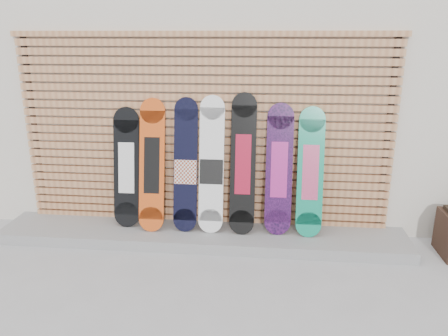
{
  "coord_description": "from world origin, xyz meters",
  "views": [
    {
      "loc": [
        0.57,
        -3.81,
        2.26
      ],
      "look_at": [
        0.1,
        0.75,
        0.85
      ],
      "focal_mm": 35.0,
      "sensor_mm": 36.0,
      "label": 1
    }
  ],
  "objects_px": {
    "snowboard_1": "(152,165)",
    "snowboard_2": "(186,166)",
    "snowboard_4": "(243,164)",
    "snowboard_0": "(127,168)",
    "snowboard_5": "(279,170)",
    "snowboard_6": "(310,172)",
    "snowboard_3": "(211,166)"
  },
  "relations": [
    {
      "from": "snowboard_1",
      "to": "snowboard_2",
      "type": "relative_size",
      "value": 0.99
    },
    {
      "from": "snowboard_1",
      "to": "snowboard_4",
      "type": "relative_size",
      "value": 0.95
    },
    {
      "from": "snowboard_0",
      "to": "snowboard_5",
      "type": "distance_m",
      "value": 1.73
    },
    {
      "from": "snowboard_6",
      "to": "snowboard_0",
      "type": "bearing_deg",
      "value": 179.28
    },
    {
      "from": "snowboard_4",
      "to": "snowboard_6",
      "type": "height_order",
      "value": "snowboard_4"
    },
    {
      "from": "snowboard_2",
      "to": "snowboard_4",
      "type": "xyz_separation_m",
      "value": [
        0.64,
        -0.0,
        0.04
      ]
    },
    {
      "from": "snowboard_0",
      "to": "snowboard_1",
      "type": "bearing_deg",
      "value": -8.18
    },
    {
      "from": "snowboard_2",
      "to": "snowboard_6",
      "type": "relative_size",
      "value": 1.06
    },
    {
      "from": "snowboard_2",
      "to": "snowboard_5",
      "type": "xyz_separation_m",
      "value": [
        1.04,
        0.01,
        -0.01
      ]
    },
    {
      "from": "snowboard_0",
      "to": "snowboard_6",
      "type": "height_order",
      "value": "snowboard_6"
    },
    {
      "from": "snowboard_0",
      "to": "snowboard_2",
      "type": "bearing_deg",
      "value": -2.33
    },
    {
      "from": "snowboard_0",
      "to": "snowboard_3",
      "type": "bearing_deg",
      "value": -1.71
    },
    {
      "from": "snowboard_2",
      "to": "snowboard_3",
      "type": "bearing_deg",
      "value": -0.26
    },
    {
      "from": "snowboard_0",
      "to": "snowboard_5",
      "type": "relative_size",
      "value": 0.95
    },
    {
      "from": "snowboard_5",
      "to": "snowboard_6",
      "type": "distance_m",
      "value": 0.34
    },
    {
      "from": "snowboard_3",
      "to": "snowboard_6",
      "type": "bearing_deg",
      "value": 0.18
    },
    {
      "from": "snowboard_3",
      "to": "snowboard_4",
      "type": "height_order",
      "value": "snowboard_4"
    },
    {
      "from": "snowboard_1",
      "to": "snowboard_2",
      "type": "height_order",
      "value": "snowboard_2"
    },
    {
      "from": "snowboard_1",
      "to": "snowboard_5",
      "type": "relative_size",
      "value": 1.02
    },
    {
      "from": "snowboard_3",
      "to": "snowboard_5",
      "type": "bearing_deg",
      "value": 1.14
    },
    {
      "from": "snowboard_4",
      "to": "snowboard_5",
      "type": "distance_m",
      "value": 0.4
    },
    {
      "from": "snowboard_2",
      "to": "snowboard_4",
      "type": "relative_size",
      "value": 0.96
    },
    {
      "from": "snowboard_3",
      "to": "snowboard_5",
      "type": "distance_m",
      "value": 0.75
    },
    {
      "from": "snowboard_0",
      "to": "snowboard_2",
      "type": "distance_m",
      "value": 0.69
    },
    {
      "from": "snowboard_3",
      "to": "snowboard_4",
      "type": "distance_m",
      "value": 0.35
    },
    {
      "from": "snowboard_1",
      "to": "snowboard_3",
      "type": "distance_m",
      "value": 0.67
    },
    {
      "from": "snowboard_0",
      "to": "snowboard_1",
      "type": "distance_m",
      "value": 0.32
    },
    {
      "from": "snowboard_4",
      "to": "snowboard_6",
      "type": "relative_size",
      "value": 1.1
    },
    {
      "from": "snowboard_1",
      "to": "snowboard_4",
      "type": "bearing_deg",
      "value": 0.79
    },
    {
      "from": "snowboard_1",
      "to": "snowboard_6",
      "type": "height_order",
      "value": "snowboard_1"
    },
    {
      "from": "snowboard_2",
      "to": "snowboard_5",
      "type": "bearing_deg",
      "value": 0.75
    },
    {
      "from": "snowboard_2",
      "to": "snowboard_0",
      "type": "bearing_deg",
      "value": 177.67
    }
  ]
}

